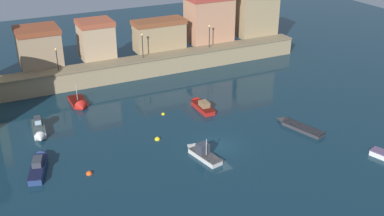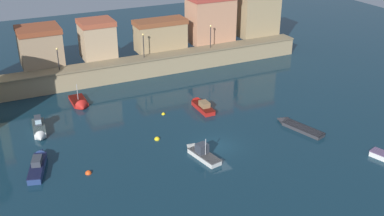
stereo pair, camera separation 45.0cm
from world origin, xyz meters
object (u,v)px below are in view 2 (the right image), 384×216
moored_boat_0 (38,163)px  moored_boat_3 (200,152)px  quay_lamp_0 (58,55)px  mooring_buoy_0 (157,139)px  moored_boat_4 (201,105)px  mooring_buoy_1 (88,173)px  moored_boat_5 (39,129)px  quay_lamp_2 (211,33)px  quay_lamp_1 (143,42)px  mooring_buoy_2 (163,114)px  moored_boat_1 (80,104)px  moored_boat_6 (295,125)px

moored_boat_0 → moored_boat_3: moored_boat_3 is taller
quay_lamp_0 → mooring_buoy_0: 21.05m
moored_boat_4 → mooring_buoy_1: bearing=118.0°
mooring_buoy_0 → moored_boat_5: bearing=148.4°
quay_lamp_2 → moored_boat_3: bearing=-119.8°
quay_lamp_0 → moored_boat_5: 13.92m
quay_lamp_1 → moored_boat_3: quay_lamp_1 is taller
moored_boat_0 → quay_lamp_2: bearing=-40.4°
mooring_buoy_2 → quay_lamp_1: bearing=79.2°
moored_boat_0 → moored_boat_5: (1.23, 7.26, 0.05)m
quay_lamp_0 → moored_boat_5: quay_lamp_0 is taller
moored_boat_0 → mooring_buoy_2: moored_boat_0 is taller
quay_lamp_0 → moored_boat_1: quay_lamp_0 is taller
moored_boat_3 → mooring_buoy_0: bearing=16.6°
mooring_buoy_1 → moored_boat_5: bearing=105.5°
quay_lamp_2 → moored_boat_6: (-1.13, -23.59, -4.97)m
quay_lamp_2 → moored_boat_4: quay_lamp_2 is taller
quay_lamp_2 → moored_boat_0: size_ratio=0.56×
quay_lamp_0 → mooring_buoy_1: (-1.99, -22.87, -4.98)m
quay_lamp_2 → moored_boat_1: bearing=-163.5°
moored_boat_4 → quay_lamp_2: bearing=-31.4°
moored_boat_3 → moored_boat_1: bearing=13.9°
moored_boat_3 → mooring_buoy_2: bearing=-13.0°
quay_lamp_2 → moored_boat_5: (-28.34, -12.22, -4.73)m
moored_boat_5 → moored_boat_0: bearing=-4.4°
mooring_buoy_0 → moored_boat_6: bearing=-15.2°
quay_lamp_0 → moored_boat_0: quay_lamp_0 is taller
quay_lamp_2 → moored_boat_1: size_ratio=0.78×
quay_lamp_1 → moored_boat_5: (-17.28, -12.22, -4.74)m
quay_lamp_1 → mooring_buoy_2: quay_lamp_1 is taller
moored_boat_4 → moored_boat_6: (7.53, -9.55, -0.17)m
mooring_buoy_2 → quay_lamp_2: bearing=45.0°
mooring_buoy_2 → moored_boat_1: bearing=141.0°
quay_lamp_1 → quay_lamp_0: bearing=180.0°
mooring_buoy_1 → moored_boat_0: bearing=140.9°
moored_boat_6 → mooring_buoy_0: bearing=58.4°
quay_lamp_1 → moored_boat_0: quay_lamp_1 is taller
moored_boat_1 → moored_boat_4: (13.73, -7.40, 0.17)m
quay_lamp_1 → moored_boat_0: bearing=-133.5°
mooring_buoy_0 → mooring_buoy_1: 9.33m
quay_lamp_0 → moored_boat_1: size_ratio=0.68×
moored_boat_4 → mooring_buoy_1: size_ratio=8.21×
mooring_buoy_0 → mooring_buoy_2: mooring_buoy_0 is taller
moored_boat_6 → mooring_buoy_2: moored_boat_6 is taller
moored_boat_1 → moored_boat_5: 8.17m
moored_boat_5 → mooring_buoy_1: moored_boat_5 is taller
quay_lamp_1 → moored_boat_3: 25.17m
quay_lamp_0 → moored_boat_6: bearing=-46.6°
moored_boat_1 → quay_lamp_2: bearing=106.0°
quay_lamp_0 → moored_boat_1: bearing=-81.2°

